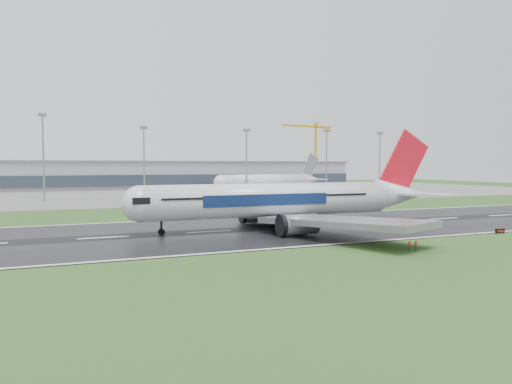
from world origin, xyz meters
name	(u,v)px	position (x,y,z in m)	size (l,w,h in m)	color
ground	(299,227)	(0.00, 0.00, 0.00)	(520.00, 520.00, 0.00)	#284F1D
runway	(299,227)	(0.00, 0.00, 0.05)	(400.00, 45.00, 0.10)	black
apron	(175,194)	(0.00, 125.00, 0.04)	(400.00, 130.00, 0.08)	slate
terminal	(154,175)	(0.00, 185.00, 7.50)	(240.00, 36.00, 15.00)	gray
main_airliner	(293,179)	(-2.17, -1.31, 10.32)	(69.26, 65.96, 20.45)	silver
parked_airliner	(269,174)	(40.32, 108.24, 9.32)	(63.02, 58.67, 18.47)	silver
tower_crane	(316,153)	(116.44, 200.00, 21.60)	(43.68, 2.38, 43.21)	#C79C09
runway_sign	(500,231)	(31.36, -23.52, 0.52)	(2.30, 0.26, 1.04)	black
floodmast_1	(43,159)	(-54.38, 100.00, 15.59)	(0.64, 0.64, 31.19)	gray
floodmast_2	(144,164)	(-17.81, 100.00, 13.81)	(0.64, 0.64, 27.61)	gray
floodmast_3	(247,164)	(25.98, 100.00, 13.90)	(0.64, 0.64, 27.80)	gray
floodmast_4	(326,163)	(65.96, 100.00, 14.31)	(0.64, 0.64, 28.61)	gray
floodmast_5	(380,163)	(96.04, 100.00, 14.18)	(0.64, 0.64, 28.36)	gray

